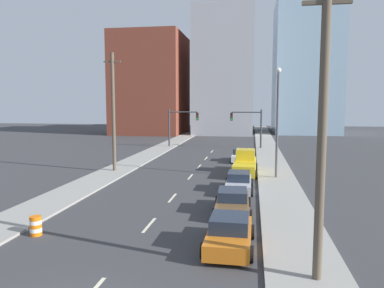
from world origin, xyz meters
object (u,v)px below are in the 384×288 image
object	(u,v)px
traffic_signal_left	(178,122)
traffic_signal_right	(251,123)
sedan_orange	(229,233)
pickup_truck_yellow	(245,164)
sedan_silver	(239,182)
traffic_barrel	(36,226)
utility_pole_right_near	(322,133)
street_lamp	(277,116)
sedan_brown	(233,202)
utility_pole_left_mid	(113,112)
sedan_white	(241,156)

from	to	relation	value
traffic_signal_left	traffic_signal_right	size ratio (longest dim) A/B	1.00
sedan_orange	pickup_truck_yellow	distance (m)	17.91
sedan_silver	sedan_orange	bearing A→B (deg)	-90.12
traffic_barrel	utility_pole_right_near	bearing A→B (deg)	-12.38
traffic_barrel	street_lamp	bearing A→B (deg)	52.21
sedan_brown	utility_pole_left_mid	bearing A→B (deg)	133.22
utility_pole_right_near	traffic_barrel	size ratio (longest dim) A/B	11.04
pickup_truck_yellow	sedan_white	world-z (taller)	pickup_truck_yellow
pickup_truck_yellow	sedan_silver	bearing A→B (deg)	-91.23
sedan_silver	pickup_truck_yellow	distance (m)	6.95
utility_pole_right_near	sedan_silver	bearing A→B (deg)	103.52
traffic_signal_left	sedan_orange	distance (m)	38.55
utility_pole_left_mid	sedan_orange	bearing A→B (deg)	-55.23
traffic_signal_right	utility_pole_left_mid	size ratio (longest dim) A/B	0.51
utility_pole_right_near	sedan_orange	world-z (taller)	utility_pole_right_near
pickup_truck_yellow	utility_pole_right_near	bearing A→B (deg)	-80.51
traffic_signal_left	sedan_silver	bearing A→B (deg)	-69.64
utility_pole_right_near	street_lamp	xyz separation A→B (m)	(-0.32, 18.65, -0.04)
traffic_signal_left	utility_pole_right_near	bearing A→B (deg)	-71.92
traffic_signal_left	sedan_white	world-z (taller)	traffic_signal_left
sedan_silver	pickup_truck_yellow	xyz separation A→B (m)	(0.30, 6.94, 0.22)
utility_pole_left_mid	traffic_barrel	size ratio (longest dim) A/B	11.51
sedan_brown	pickup_truck_yellow	size ratio (longest dim) A/B	0.71
utility_pole_right_near	pickup_truck_yellow	xyz separation A→B (m)	(-2.97, 20.54, -4.50)
traffic_signal_left	utility_pole_right_near	xyz separation A→B (m)	(13.01, -39.83, 1.75)
sedan_white	sedan_orange	bearing A→B (deg)	-88.01
street_lamp	sedan_brown	distance (m)	11.97
utility_pole_right_near	sedan_silver	xyz separation A→B (m)	(-3.27, 13.60, -4.72)
traffic_signal_left	traffic_barrel	bearing A→B (deg)	-89.41
traffic_barrel	sedan_white	bearing A→B (deg)	70.15
utility_pole_left_mid	sedan_white	xyz separation A→B (m)	(11.42, 8.19, -4.95)
sedan_orange	sedan_silver	bearing A→B (deg)	90.80
sedan_white	street_lamp	bearing A→B (deg)	-68.90
traffic_signal_right	utility_pole_right_near	distance (m)	39.95
traffic_signal_left	sedan_orange	bearing A→B (deg)	-75.34
sedan_orange	sedan_silver	xyz separation A→B (m)	(0.01, 10.96, -0.02)
traffic_barrel	sedan_brown	world-z (taller)	sedan_brown
traffic_barrel	sedan_brown	bearing A→B (deg)	30.02
street_lamp	sedan_orange	distance (m)	16.93
traffic_signal_right	utility_pole_left_mid	xyz separation A→B (m)	(-12.51, -20.26, 1.98)
traffic_barrel	traffic_signal_left	bearing A→B (deg)	90.59
traffic_signal_right	utility_pole_right_near	size ratio (longest dim) A/B	0.53
traffic_signal_right	traffic_barrel	distance (m)	38.54
utility_pole_left_mid	sedan_orange	xyz separation A→B (m)	(11.75, -16.93, -4.92)
traffic_signal_left	sedan_brown	xyz separation A→B (m)	(9.57, -31.75, -2.98)
sedan_orange	sedan_brown	world-z (taller)	sedan_orange
street_lamp	sedan_white	bearing A→B (deg)	109.86
sedan_brown	traffic_barrel	bearing A→B (deg)	-152.04
utility_pole_right_near	traffic_signal_left	bearing A→B (deg)	108.08
utility_pole_left_mid	street_lamp	size ratio (longest dim) A/B	1.18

